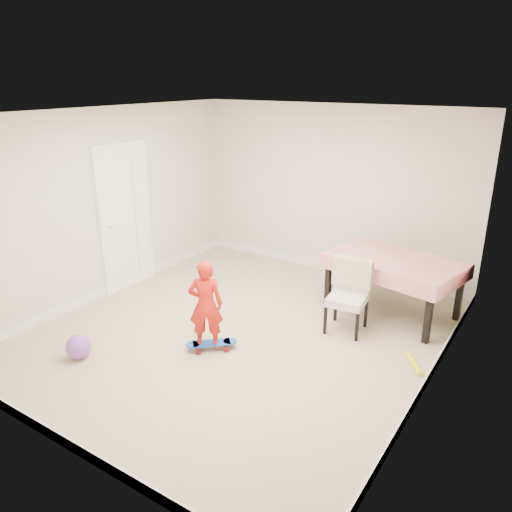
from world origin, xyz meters
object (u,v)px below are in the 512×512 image
Objects in this scene: skateboard at (212,346)px; dining_table at (392,286)px; child at (206,308)px; dining_chair at (347,297)px; balloon at (78,347)px.

dining_table is at bearing 12.38° from skateboard.
child is (-1.44, -2.09, 0.15)m from dining_table.
child reaches higher than dining_chair.
dining_chair is 0.84× the size of child.
child is (-1.14, -1.30, 0.08)m from dining_chair.
child is 1.48m from balloon.
balloon is (-2.52, -3.01, -0.24)m from dining_table.
dining_chair is at bearing 45.05° from balloon.
balloon is at bearing -141.21° from dining_chair.
child is at bearing 40.66° from balloon.
dining_table is 5.82× the size of balloon.
balloon reaches higher than skateboard.
balloon is (-1.08, -0.93, -0.39)m from child.
child reaches higher than balloon.
dining_table is 3.94m from balloon.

